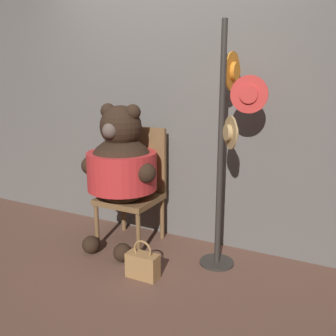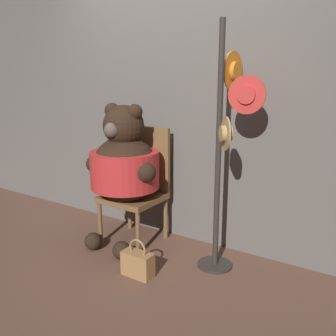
{
  "view_description": "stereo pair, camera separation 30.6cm",
  "coord_description": "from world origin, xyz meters",
  "px_view_note": "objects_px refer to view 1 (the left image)",
  "views": [
    {
      "loc": [
        1.52,
        -2.3,
        1.49
      ],
      "look_at": [
        0.15,
        0.35,
        0.77
      ],
      "focal_mm": 40.0,
      "sensor_mm": 36.0,
      "label": 1
    },
    {
      "loc": [
        1.78,
        -2.14,
        1.49
      ],
      "look_at": [
        0.15,
        0.35,
        0.77
      ],
      "focal_mm": 40.0,
      "sensor_mm": 36.0,
      "label": 2
    }
  ],
  "objects_px": {
    "teddy_bear": "(121,166)",
    "hat_display_rack": "(228,138)",
    "chair": "(135,184)",
    "handbag_on_ground": "(143,265)"
  },
  "relations": [
    {
      "from": "chair",
      "to": "teddy_bear",
      "type": "relative_size",
      "value": 0.82
    },
    {
      "from": "chair",
      "to": "hat_display_rack",
      "type": "height_order",
      "value": "hat_display_rack"
    },
    {
      "from": "teddy_bear",
      "to": "hat_display_rack",
      "type": "bearing_deg",
      "value": 5.29
    },
    {
      "from": "chair",
      "to": "teddy_bear",
      "type": "distance_m",
      "value": 0.27
    },
    {
      "from": "handbag_on_ground",
      "to": "teddy_bear",
      "type": "bearing_deg",
      "value": 137.82
    },
    {
      "from": "teddy_bear",
      "to": "hat_display_rack",
      "type": "height_order",
      "value": "hat_display_rack"
    },
    {
      "from": "chair",
      "to": "handbag_on_ground",
      "type": "distance_m",
      "value": 0.84
    },
    {
      "from": "chair",
      "to": "handbag_on_ground",
      "type": "height_order",
      "value": "chair"
    },
    {
      "from": "chair",
      "to": "handbag_on_ground",
      "type": "relative_size",
      "value": 3.45
    },
    {
      "from": "teddy_bear",
      "to": "chair",
      "type": "bearing_deg",
      "value": 82.23
    }
  ]
}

